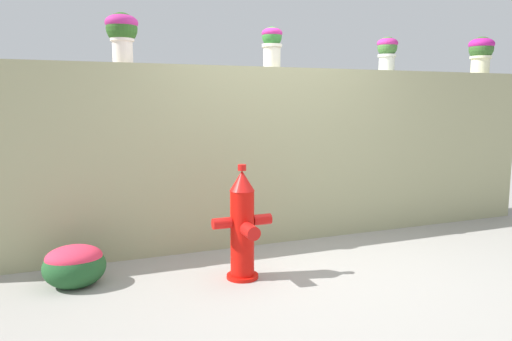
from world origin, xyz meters
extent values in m
plane|color=gray|center=(0.00, 0.00, 0.00)|extent=(24.00, 24.00, 0.00)
cube|color=tan|center=(0.00, 1.17, 0.90)|extent=(6.65, 0.42, 1.81)
cylinder|color=silver|center=(-1.44, 1.16, 1.93)|extent=(0.18, 0.18, 0.23)
cylinder|color=silver|center=(-1.44, 1.16, 2.03)|extent=(0.22, 0.22, 0.03)
sphere|color=#2A561F|center=(-1.44, 1.16, 2.13)|extent=(0.28, 0.28, 0.28)
ellipsoid|color=#AF287B|center=(-1.44, 1.16, 2.18)|extent=(0.30, 0.30, 0.16)
cylinder|color=beige|center=(0.05, 1.13, 1.93)|extent=(0.18, 0.18, 0.24)
cylinder|color=beige|center=(0.05, 1.13, 2.03)|extent=(0.21, 0.21, 0.03)
sphere|color=#2E712E|center=(0.05, 1.13, 2.12)|extent=(0.20, 0.20, 0.20)
ellipsoid|color=#AF2377|center=(0.05, 1.13, 2.16)|extent=(0.21, 0.21, 0.11)
cylinder|color=silver|center=(1.51, 1.19, 1.90)|extent=(0.18, 0.18, 0.19)
cylinder|color=silver|center=(1.51, 1.19, 1.99)|extent=(0.21, 0.21, 0.03)
sphere|color=#407134|center=(1.51, 1.19, 2.09)|extent=(0.23, 0.23, 0.23)
ellipsoid|color=#B92881|center=(1.51, 1.19, 2.13)|extent=(0.24, 0.24, 0.12)
cylinder|color=beige|center=(2.89, 1.15, 1.92)|extent=(0.22, 0.22, 0.22)
cylinder|color=beige|center=(2.89, 1.15, 2.01)|extent=(0.26, 0.26, 0.03)
sphere|color=#356128|center=(2.89, 1.15, 2.12)|extent=(0.29, 0.29, 0.29)
ellipsoid|color=#B31E85|center=(2.89, 1.15, 2.17)|extent=(0.31, 0.31, 0.16)
cylinder|color=red|center=(-0.65, 0.13, 0.01)|extent=(0.27, 0.27, 0.03)
cylinder|color=red|center=(-0.65, 0.13, 0.37)|extent=(0.20, 0.20, 0.74)
cone|color=red|center=(-0.65, 0.13, 0.83)|extent=(0.21, 0.21, 0.17)
cylinder|color=red|center=(-0.65, 0.13, 0.93)|extent=(0.07, 0.07, 0.05)
cylinder|color=red|center=(-0.83, 0.13, 0.49)|extent=(0.15, 0.09, 0.09)
cylinder|color=red|center=(-0.48, 0.13, 0.49)|extent=(0.15, 0.09, 0.09)
cylinder|color=red|center=(-0.65, -0.05, 0.45)|extent=(0.11, 0.17, 0.11)
ellipsoid|color=#215228|center=(-1.96, 0.48, 0.15)|extent=(0.49, 0.44, 0.34)
ellipsoid|color=#DF2F4B|center=(-1.96, 0.48, 0.23)|extent=(0.44, 0.39, 0.19)
camera|label=1|loc=(-1.99, -3.52, 1.46)|focal=33.95mm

